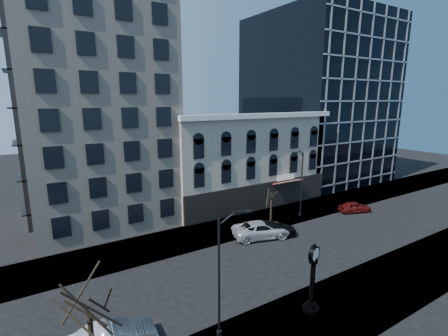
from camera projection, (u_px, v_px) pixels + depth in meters
ground at (229, 273)px, 27.03m from camera, size 160.00×160.00×0.00m
sidewalk_far at (187, 238)px, 33.67m from camera, size 160.00×6.00×0.12m
sidewalk_near at (297, 329)px, 20.37m from camera, size 160.00×6.00×0.12m
cream_tower at (90, 51)px, 35.54m from camera, size 15.90×15.40×42.50m
victorian_row at (240, 159)px, 45.17m from camera, size 22.60×11.19×12.50m
glass_office at (317, 100)px, 57.97m from camera, size 20.00×20.15×28.00m
street_clock at (312, 281)px, 21.52m from camera, size 1.12×1.12×4.93m
street_lamp_near at (228, 242)px, 18.66m from camera, size 2.06×0.48×7.98m
street_lamp_far at (300, 166)px, 38.17m from camera, size 2.08×0.98×8.40m
bare_tree_near at (87, 292)px, 13.89m from camera, size 4.62×4.62×7.93m
bare_tree_far at (271, 196)px, 36.64m from camera, size 2.61×2.61×4.48m
car_far_a at (261, 230)px, 33.82m from camera, size 6.67×4.41×1.70m
car_far_b at (270, 229)px, 34.05m from camera, size 6.04×3.90×1.63m
car_far_c at (355, 207)px, 41.37m from camera, size 4.38×2.91×1.39m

